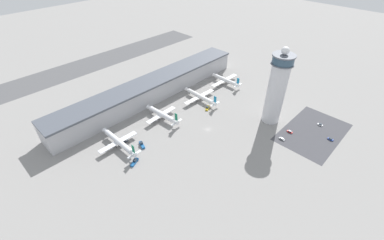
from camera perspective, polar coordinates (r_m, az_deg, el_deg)
The scene contains 17 objects.
ground_plane at distance 208.33m, azimuth 3.52°, elevation -2.12°, with size 1000.00×1000.00×0.00m, color gray.
terminal_building at distance 245.62m, azimuth -8.82°, elevation 6.86°, with size 200.41×25.00×19.25m.
runway_strip at distance 338.97m, azimuth -20.95°, elevation 11.75°, with size 300.62×44.00×0.01m, color #515154.
control_tower at distance 212.28m, azimuth 18.33°, elevation 6.70°, with size 17.19×17.19×64.14m.
parking_lot_surface at distance 227.21m, azimuth 25.30°, elevation -2.43°, with size 64.00×40.00×0.01m, color #424247.
airplane_gate_alpha at distance 197.18m, azimuth -15.95°, elevation -4.69°, with size 31.34×40.46×12.99m.
airplane_gate_bravo at distance 218.17m, azimuth -6.69°, elevation 1.21°, with size 30.94×36.39×13.39m.
airplane_gate_charlie at distance 241.86m, azimuth 1.82°, elevation 5.25°, with size 36.43×39.19×12.26m.
airplane_gate_delta at distance 271.58m, azimuth 7.39°, elevation 8.81°, with size 36.83×34.22×12.47m.
service_truck_catering at distance 231.71m, azimuth 3.45°, elevation 2.69°, with size 7.27×5.62×2.64m.
service_truck_fuel at distance 184.48m, azimuth -12.64°, elevation -9.09°, with size 8.17×5.43×2.65m.
service_truck_baggage at distance 203.10m, azimuth -15.18°, elevation -4.51°, with size 8.27×6.10×2.42m.
service_truck_water at distance 196.27m, azimuth -11.09°, elevation -5.41°, with size 4.54×8.39×2.94m.
car_blue_compact at distance 237.06m, azimuth 26.59°, elevation -0.92°, with size 1.83×4.26×1.57m.
car_navy_sedan at distance 224.91m, azimuth 28.40°, elevation -3.77°, with size 1.88×4.28×1.52m.
car_silver_sedan at distance 219.32m, azimuth 20.90°, elevation -2.43°, with size 1.99×4.57×1.51m.
car_yellow_taxi at distance 210.01m, azimuth 19.33°, elevation -4.00°, with size 1.93×4.77×1.40m.
Camera 1 is at (-124.74, -103.42, 130.95)m, focal length 24.00 mm.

